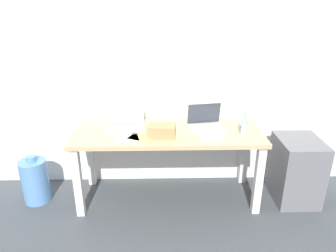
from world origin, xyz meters
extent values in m
plane|color=#42474C|center=(0.00, 0.00, 0.00)|extent=(8.00, 8.00, 0.00)
cube|color=white|center=(0.00, 0.38, 1.30)|extent=(5.20, 0.08, 2.60)
cube|color=tan|center=(0.00, 0.00, 0.70)|extent=(1.75, 0.65, 0.04)
cube|color=silver|center=(-0.81, -0.26, 0.34)|extent=(0.07, 0.07, 0.68)
cube|color=silver|center=(0.81, -0.26, 0.34)|extent=(0.07, 0.07, 0.68)
cube|color=silver|center=(-0.81, 0.26, 0.34)|extent=(0.07, 0.07, 0.68)
cube|color=silver|center=(0.81, 0.26, 0.34)|extent=(0.07, 0.07, 0.68)
cube|color=gray|center=(-0.39, 0.03, 0.73)|extent=(0.36, 0.25, 0.02)
cube|color=white|center=(-0.40, 0.14, 0.85)|extent=(0.34, 0.08, 0.21)
cube|color=silver|center=(0.37, 0.04, 0.73)|extent=(0.35, 0.26, 0.02)
cube|color=#333842|center=(0.35, 0.15, 0.84)|extent=(0.32, 0.09, 0.20)
cylinder|color=#99B7C1|center=(0.68, -0.10, 0.80)|extent=(0.06, 0.06, 0.15)
cylinder|color=#99B7C1|center=(0.68, -0.10, 0.91)|extent=(0.02, 0.02, 0.07)
cylinder|color=gold|center=(0.68, -0.10, 0.95)|extent=(0.03, 0.03, 0.01)
ellipsoid|color=black|center=(0.71, 0.03, 0.74)|extent=(0.08, 0.11, 0.03)
cube|color=tan|center=(-0.06, -0.11, 0.78)|extent=(0.26, 0.20, 0.11)
cube|color=#F4E06B|center=(-0.21, -0.08, 0.73)|extent=(0.32, 0.36, 0.00)
cube|color=white|center=(-0.38, -0.09, 0.73)|extent=(0.27, 0.33, 0.00)
cube|color=white|center=(0.39, -0.08, 0.73)|extent=(0.23, 0.31, 0.00)
cylinder|color=#598CC6|center=(-1.30, -0.02, 0.22)|extent=(0.26, 0.26, 0.44)
cylinder|color=#598CC6|center=(-1.30, -0.02, 0.46)|extent=(0.09, 0.09, 0.05)
cube|color=slate|center=(1.25, -0.05, 0.32)|extent=(0.40, 0.48, 0.64)
camera|label=1|loc=(-0.06, -2.69, 1.88)|focal=33.65mm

